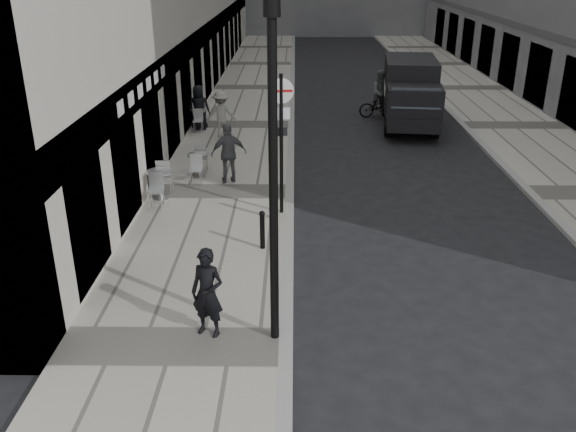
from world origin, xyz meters
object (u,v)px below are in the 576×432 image
walking_man (207,293)px  lamppost (273,165)px  panel_van (411,90)px  sign_post (281,126)px  cyclist (381,99)px

walking_man → lamppost: lamppost is taller
panel_van → sign_post: bearing=-111.2°
cyclist → lamppost: bearing=-112.1°
panel_van → cyclist: 1.74m
walking_man → cyclist: cyclist is taller
walking_man → lamppost: size_ratio=0.29×
walking_man → panel_van: size_ratio=0.30×
sign_post → cyclist: sign_post is taller
sign_post → lamppost: 5.84m
walking_man → sign_post: 6.00m
walking_man → cyclist: 17.45m
panel_van → walking_man: bearing=-105.8°
sign_post → cyclist: bearing=62.2°
sign_post → cyclist: 11.80m
cyclist → sign_post: bearing=-118.7°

